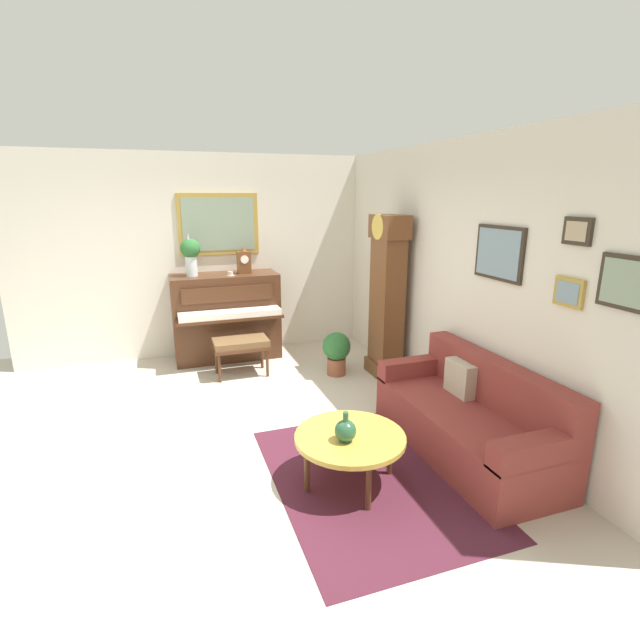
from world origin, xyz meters
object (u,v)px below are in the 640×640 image
Objects in this scene: grandfather_clock at (387,301)px; coffee_table at (350,439)px; flower_vase at (190,253)px; couch at (470,419)px; piano_bench at (241,345)px; green_jug at (345,431)px; potted_plant at (336,351)px; mantel_clock at (244,261)px; piano at (226,316)px; teacup at (230,274)px.

grandfather_clock reaches higher than coffee_table.
flower_vase reaches higher than coffee_table.
coffee_table is at bearing -85.30° from couch.
green_jug is at bearing 7.39° from piano_bench.
potted_plant is (-2.13, -0.46, 0.01)m from couch.
piano is at bearing -90.42° from mantel_clock.
coffee_table is 2.32× the size of mantel_clock.
flower_vase is at bearing -166.22° from green_jug.
piano is at bearing -171.81° from coffee_table.
coffee_table is at bearing 15.14° from flower_vase.
potted_plant is (0.98, 1.16, -0.90)m from teacup.
couch is at bearing 27.50° from teacup.
couch is at bearing 23.43° from mantel_clock.
green_jug is at bearing 6.90° from piano.
flower_vase is (-3.24, -2.11, 1.20)m from couch.
piano is 3.38m from coffee_table.
grandfather_clock is at bearing 54.04° from piano.
flower_vase is at bearing -120.43° from grandfather_clock.
teacup is at bearing -152.50° from couch.
mantel_clock is at bearing -177.71° from green_jug.
piano is at bearing -154.86° from teacup.
mantel_clock is 1.79m from potted_plant.
piano_bench is 1.25× the size of potted_plant.
potted_plant reaches higher than piano_bench.
couch reaches higher than potted_plant.
grandfather_clock is 1.07× the size of couch.
grandfather_clock is 2.12m from teacup.
couch reaches higher than coffee_table.
mantel_clock reaches higher than couch.
flower_vase reaches higher than teacup.
piano_bench is (0.74, 0.07, -0.20)m from piano.
couch is 1.29m from green_jug.
couch is 2.16× the size of coffee_table.
piano is 0.81m from mantel_clock.
potted_plant reaches higher than coffee_table.
green_jug is (3.41, 0.84, -1.00)m from flower_vase.
potted_plant is at bearing 160.58° from green_jug.
potted_plant is at bearing 40.39° from mantel_clock.
mantel_clock reaches higher than green_jug.
piano_bench is at bearing -170.96° from coffee_table.
mantel_clock is (-3.24, -1.40, 1.05)m from couch.
green_jug is 0.43× the size of potted_plant.
flower_vase is at bearing -124.04° from potted_plant.
potted_plant is at bearing -167.84° from couch.
flower_vase is at bearing -164.86° from coffee_table.
piano is 3.67m from couch.
grandfather_clock reaches higher than mantel_clock.
teacup is (0.14, 0.06, 0.61)m from piano.
flower_vase is at bearing -147.01° from couch.
couch is at bearing 32.99° from flower_vase.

